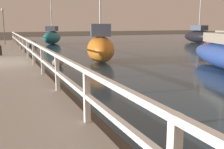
{
  "coord_description": "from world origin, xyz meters",
  "views": [
    {
      "loc": [
        0.31,
        -12.94,
        1.95
      ],
      "look_at": [
        4.61,
        -2.94,
        -0.13
      ],
      "focal_mm": 42.0,
      "sensor_mm": 36.0,
      "label": 1
    }
  ],
  "objects_px": {
    "sailboat_black": "(199,36)",
    "sailboat_teal": "(52,37)",
    "sailboat_orange": "(101,47)",
    "mooring_bollard": "(0,50)",
    "dock_lamp": "(3,18)"
  },
  "relations": [
    {
      "from": "sailboat_black",
      "to": "sailboat_teal",
      "type": "xyz_separation_m",
      "value": [
        -14.92,
        4.34,
        -0.04
      ]
    },
    {
      "from": "sailboat_orange",
      "to": "sailboat_teal",
      "type": "bearing_deg",
      "value": 105.2
    },
    {
      "from": "mooring_bollard",
      "to": "sailboat_orange",
      "type": "bearing_deg",
      "value": -33.14
    },
    {
      "from": "mooring_bollard",
      "to": "dock_lamp",
      "type": "height_order",
      "value": "dock_lamp"
    },
    {
      "from": "dock_lamp",
      "to": "sailboat_orange",
      "type": "height_order",
      "value": "sailboat_orange"
    },
    {
      "from": "mooring_bollard",
      "to": "sailboat_black",
      "type": "distance_m",
      "value": 20.98
    },
    {
      "from": "sailboat_black",
      "to": "mooring_bollard",
      "type": "bearing_deg",
      "value": -162.62
    },
    {
      "from": "mooring_bollard",
      "to": "sailboat_teal",
      "type": "distance_m",
      "value": 12.12
    },
    {
      "from": "sailboat_orange",
      "to": "dock_lamp",
      "type": "bearing_deg",
      "value": 126.6
    },
    {
      "from": "mooring_bollard",
      "to": "dock_lamp",
      "type": "bearing_deg",
      "value": 87.0
    },
    {
      "from": "mooring_bollard",
      "to": "sailboat_teal",
      "type": "xyz_separation_m",
      "value": [
        4.95,
        11.07,
        0.18
      ]
    },
    {
      "from": "dock_lamp",
      "to": "sailboat_teal",
      "type": "xyz_separation_m",
      "value": [
        4.51,
        2.72,
        -1.73
      ]
    },
    {
      "from": "sailboat_teal",
      "to": "sailboat_orange",
      "type": "bearing_deg",
      "value": -66.01
    },
    {
      "from": "dock_lamp",
      "to": "sailboat_orange",
      "type": "xyz_separation_m",
      "value": [
        4.35,
        -11.48,
        -1.65
      ]
    },
    {
      "from": "sailboat_orange",
      "to": "sailboat_black",
      "type": "bearing_deg",
      "value": 49.0
    }
  ]
}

